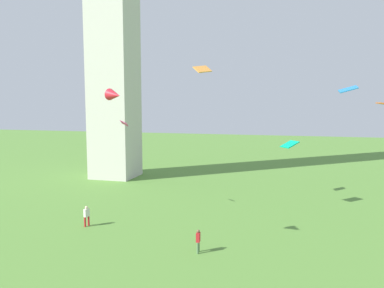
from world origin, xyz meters
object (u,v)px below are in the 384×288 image
Objects in this scene: kite_flying_1 at (202,69)px; kite_flying_2 at (124,123)px; kite_flying_0 at (290,144)px; person_1 at (198,240)px; kite_flying_3 at (348,89)px; person_0 at (87,215)px; kite_flying_5 at (115,95)px.

kite_flying_1 is 1.86× the size of kite_flying_2.
kite_flying_1 is (-8.56, -1.24, 7.36)m from kite_flying_0.
person_1 is 17.71m from kite_flying_1.
kite_flying_0 is at bearing 138.41° from kite_flying_1.
person_1 is at bearing 52.40° from kite_flying_1.
kite_flying_1 is 1.27× the size of kite_flying_3.
person_0 reaches higher than person_1.
kite_flying_5 is (5.61, -5.47, 10.00)m from person_0.
kite_flying_1 reaches higher than kite_flying_3.
kite_flying_5 is at bearing 112.18° from person_1.
kite_flying_1 reaches higher than person_0.
kite_flying_2 is at bearing 151.80° from kite_flying_0.
person_1 is at bearing 92.94° from person_0.
kite_flying_2 is (-15.03, -5.57, 2.13)m from kite_flying_0.
kite_flying_5 reaches higher than person_0.
person_0 is 17.51m from kite_flying_1.
kite_flying_0 is 16.17m from kite_flying_2.
person_0 is 24.00m from kite_flying_3.
person_0 is at bearing 72.24° from kite_flying_5.
person_1 is 1.69× the size of kite_flying_2.
person_0 is 0.95× the size of kite_flying_1.
person_0 is 1.77× the size of kite_flying_2.
kite_flying_1 reaches higher than kite_flying_2.
kite_flying_5 is at bearing -172.87° from kite_flying_2.
kite_flying_0 is (16.59, 10.02, 5.48)m from person_0.
kite_flying_2 is at bearing 179.82° from person_0.
kite_flying_5 is at bearing -173.86° from kite_flying_0.
kite_flying_5 reaches higher than person_1.
person_1 is 0.90× the size of kite_flying_1.
kite_flying_3 reaches higher than person_1.
kite_flying_3 reaches higher than kite_flying_5.
kite_flying_0 is 11.36m from kite_flying_1.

